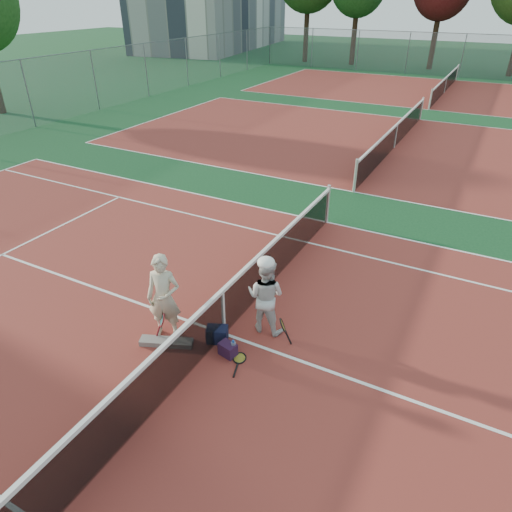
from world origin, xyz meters
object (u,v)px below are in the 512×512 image
Objects in this scene: player_a at (164,297)px; racket_black_held at (282,332)px; sports_bag_purple at (228,349)px; water_bottle at (233,349)px; racket_spare at (240,358)px; sports_bag_navy at (217,334)px; racket_red at (163,326)px; net_main at (223,312)px; player_b at (266,296)px.

racket_black_held is at bearing 1.21° from player_a.
sports_bag_purple is 1.02× the size of water_bottle.
sports_bag_navy reaches higher than racket_spare.
racket_red is at bearing -6.51° from racket_black_held.
net_main is 18.30× the size of racket_spare.
water_bottle is (0.09, 0.04, 0.03)m from sports_bag_purple.
player_a is at bearing 51.01° from racket_red.
racket_red is at bearing -104.23° from player_a.
player_a reaches higher than net_main.
racket_red reaches higher than racket_spare.
net_main is at bearing 35.71° from racket_spare.
water_bottle is (-0.64, -0.66, -0.14)m from racket_black_held.
player_b reaches higher than net_main.
racket_red is at bearing -155.50° from sports_bag_navy.
racket_black_held is at bearing 23.13° from sports_bag_navy.
water_bottle is (-0.16, -0.93, -0.61)m from player_b.
sports_bag_navy is at bearing -7.14° from racket_black_held.
player_a is 2.98× the size of racket_black_held.
racket_spare is 0.26m from sports_bag_purple.
sports_bag_purple is at bearing -35.74° from racket_red.
racket_red reaches higher than racket_black_held.
sports_bag_purple is (1.29, 0.05, -0.73)m from player_a.
racket_black_held reaches higher than racket_spare.
racket_spare is at bearing -37.24° from net_main.
racket_red reaches higher than sports_bag_purple.
racket_red is 1.00× the size of racket_black_held.
net_main is 0.83m from player_b.
player_b is at bearing -18.08° from racket_spare.
player_a is 2.96× the size of racket_red.
sports_bag_purple is at bearing 72.40° from player_b.
racket_spare is at bearing 23.99° from racket_black_held.
net_main is 1.14m from racket_red.
water_bottle is at bearing 15.84° from racket_black_held.
sports_bag_navy reaches higher than water_bottle.
net_main is 19.25× the size of racket_black_held.
player_b is 1.22m from racket_spare.
racket_black_held is at bearing 46.10° from water_bottle.
racket_spare is (0.59, -0.45, -0.49)m from net_main.
player_a reaches higher than racket_red.
racket_red is at bearing -170.86° from water_bottle.
racket_red is 0.96× the size of racket_spare.
player_b reaches higher than sports_bag_purple.
racket_red is (0.01, -0.13, -0.56)m from player_a.
sports_bag_navy is at bearing 147.87° from sports_bag_purple.
player_b is at bearing -59.61° from racket_black_held.
sports_bag_navy is at bearing -92.45° from net_main.
net_main reaches higher than racket_black_held.
player_b reaches higher than racket_spare.
sports_bag_purple is at bearing 74.66° from racket_spare.
player_b is 2.52× the size of racket_spare.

